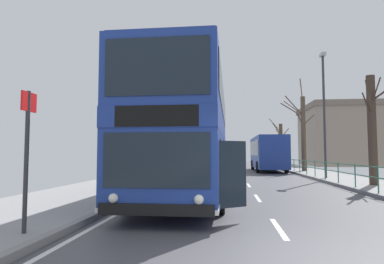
{
  "coord_description": "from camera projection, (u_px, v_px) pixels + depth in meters",
  "views": [
    {
      "loc": [
        -1.08,
        -4.62,
        1.58
      ],
      "look_at": [
        -2.34,
        7.18,
        2.37
      ],
      "focal_mm": 30.63,
      "sensor_mm": 36.0,
      "label": 1
    }
  ],
  "objects": [
    {
      "name": "double_decker_bus_main",
      "position": [
        190.0,
        136.0,
        12.39
      ],
      "size": [
        3.24,
        11.59,
        4.3
      ],
      "color": "navy",
      "rests_on": "ground"
    },
    {
      "name": "background_bus_far_lane",
      "position": [
        268.0,
        153.0,
        30.19
      ],
      "size": [
        2.63,
        9.41,
        3.11
      ],
      "color": "navy",
      "rests_on": "ground"
    },
    {
      "name": "pedestrian_railing_far_kerb",
      "position": [
        320.0,
        167.0,
        19.57
      ],
      "size": [
        0.05,
        28.28,
        1.0
      ],
      "color": "#236B4C",
      "rests_on": "ground"
    },
    {
      "name": "bus_stop_sign_near",
      "position": [
        27.0,
        145.0,
        6.05
      ],
      "size": [
        0.08,
        0.44,
        2.61
      ],
      "color": "#2D2D33",
      "rests_on": "ground"
    },
    {
      "name": "street_lamp_far_side",
      "position": [
        324.0,
        105.0,
        19.93
      ],
      "size": [
        0.28,
        0.6,
        7.63
      ],
      "color": "#38383D",
      "rests_on": "ground"
    },
    {
      "name": "bare_tree_far_00",
      "position": [
        372.0,
        127.0,
        15.37
      ],
      "size": [
        2.0,
        3.37,
        5.35
      ],
      "color": "#423328",
      "rests_on": "ground"
    },
    {
      "name": "bare_tree_far_01",
      "position": [
        281.0,
        144.0,
        39.63
      ],
      "size": [
        2.1,
        2.12,
        5.85
      ],
      "color": "#4C3D2D",
      "rests_on": "ground"
    },
    {
      "name": "bare_tree_far_02",
      "position": [
        303.0,
        131.0,
        27.96
      ],
      "size": [
        2.71,
        2.0,
        7.73
      ],
      "color": "brown",
      "rests_on": "ground"
    },
    {
      "name": "background_building_01",
      "position": [
        341.0,
        135.0,
        44.41
      ],
      "size": [
        9.66,
        10.9,
        8.18
      ],
      "color": "gray",
      "rests_on": "ground"
    }
  ]
}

